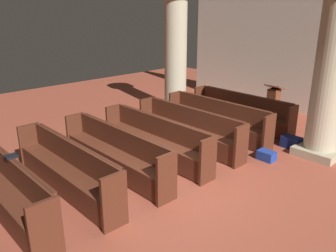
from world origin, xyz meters
The scene contains 15 objects.
ground_plane centered at (0.00, 0.00, 0.00)m, with size 19.20×19.20×0.00m, color #9E4733.
back_wall centered at (0.00, 6.08, 2.25)m, with size 10.00×0.16×4.50m, color beige.
pew_row_0 centered at (-1.10, 3.54, 0.48)m, with size 3.06×0.46×0.89m.
pew_row_1 centered at (-1.10, 2.50, 0.48)m, with size 3.06×0.46×0.89m.
pew_row_2 centered at (-1.10, 1.46, 0.48)m, with size 3.06×0.47×0.89m.
pew_row_3 centered at (-1.10, 0.42, 0.48)m, with size 3.06×0.46×0.89m.
pew_row_4 centered at (-1.10, -0.62, 0.48)m, with size 3.06×0.46×0.89m.
pew_row_5 centered at (-1.10, -1.66, 0.48)m, with size 3.06×0.47×0.89m.
pew_row_6 centered at (-1.10, -2.70, 0.48)m, with size 3.06×0.46×0.89m.
pillar_aisle_side centered at (1.25, 3.21, 1.94)m, with size 0.97×0.97×3.74m.
pillar_far_side centered at (-3.41, 3.27, 1.94)m, with size 0.97×0.97×3.74m.
lectern centered at (-0.76, 4.58, 0.45)m, with size 0.48×0.45×1.08m.
hymn_book centered at (-1.19, -2.51, 0.91)m, with size 0.17×0.18×0.04m, color black.
kneeler_box_blue centered at (0.61, 2.10, 0.10)m, with size 0.36×0.26×0.21m, color navy.
kneeler_box_navy centered at (0.62, 3.15, 0.13)m, with size 0.43×0.29×0.27m, color navy.
Camera 1 is at (4.12, -4.10, 3.13)m, focal length 36.79 mm.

